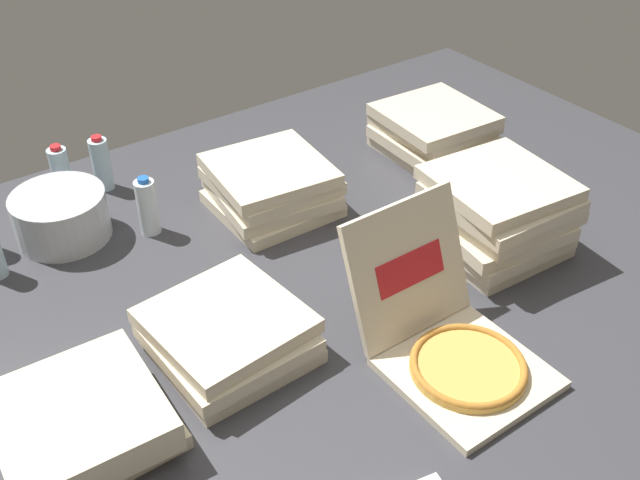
{
  "coord_description": "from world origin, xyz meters",
  "views": [
    {
      "loc": [
        -0.98,
        -1.31,
        1.41
      ],
      "look_at": [
        0.03,
        0.1,
        0.14
      ],
      "focal_mm": 41.73,
      "sensor_mm": 36.0,
      "label": 1
    }
  ],
  "objects_px": {
    "water_bottle_2": "(61,173)",
    "open_pizza_box": "(450,340)",
    "ice_bucket": "(61,216)",
    "pizza_stack_center_far": "(496,214)",
    "water_bottle_4": "(101,164)",
    "water_bottle_0": "(147,207)",
    "pizza_stack_center_near": "(271,186)",
    "pizza_stack_right_near": "(228,335)",
    "pizza_stack_right_mid": "(81,421)",
    "pizza_stack_left_near": "(434,130)"
  },
  "relations": [
    {
      "from": "water_bottle_2",
      "to": "open_pizza_box",
      "type": "bearing_deg",
      "value": -68.5
    },
    {
      "from": "open_pizza_box",
      "to": "ice_bucket",
      "type": "bearing_deg",
      "value": 118.69
    },
    {
      "from": "pizza_stack_center_far",
      "to": "water_bottle_4",
      "type": "height_order",
      "value": "pizza_stack_center_far"
    },
    {
      "from": "water_bottle_0",
      "to": "pizza_stack_center_near",
      "type": "bearing_deg",
      "value": -15.71
    },
    {
      "from": "pizza_stack_center_far",
      "to": "water_bottle_2",
      "type": "xyz_separation_m",
      "value": [
        -0.99,
        1.06,
        -0.03
      ]
    },
    {
      "from": "water_bottle_0",
      "to": "pizza_stack_center_far",
      "type": "bearing_deg",
      "value": -40.13
    },
    {
      "from": "open_pizza_box",
      "to": "pizza_stack_right_near",
      "type": "relative_size",
      "value": 1.25
    },
    {
      "from": "water_bottle_2",
      "to": "water_bottle_4",
      "type": "relative_size",
      "value": 1.0
    },
    {
      "from": "ice_bucket",
      "to": "open_pizza_box",
      "type": "bearing_deg",
      "value": -61.31
    },
    {
      "from": "pizza_stack_center_near",
      "to": "water_bottle_0",
      "type": "xyz_separation_m",
      "value": [
        -0.4,
        0.11,
        0.01
      ]
    },
    {
      "from": "ice_bucket",
      "to": "pizza_stack_center_near",
      "type": "bearing_deg",
      "value": -21.53
    },
    {
      "from": "pizza_stack_right_mid",
      "to": "pizza_stack_center_near",
      "type": "height_order",
      "value": "pizza_stack_center_near"
    },
    {
      "from": "open_pizza_box",
      "to": "pizza_stack_center_far",
      "type": "distance_m",
      "value": 0.54
    },
    {
      "from": "pizza_stack_center_near",
      "to": "water_bottle_4",
      "type": "distance_m",
      "value": 0.61
    },
    {
      "from": "pizza_stack_center_near",
      "to": "pizza_stack_left_near",
      "type": "bearing_deg",
      "value": -1.84
    },
    {
      "from": "open_pizza_box",
      "to": "water_bottle_4",
      "type": "relative_size",
      "value": 2.47
    },
    {
      "from": "pizza_stack_center_near",
      "to": "pizza_stack_center_far",
      "type": "relative_size",
      "value": 0.97
    },
    {
      "from": "open_pizza_box",
      "to": "water_bottle_4",
      "type": "xyz_separation_m",
      "value": [
        -0.39,
        1.33,
        0.02
      ]
    },
    {
      "from": "water_bottle_2",
      "to": "ice_bucket",
      "type": "bearing_deg",
      "value": -111.16
    },
    {
      "from": "pizza_stack_center_far",
      "to": "pizza_stack_left_near",
      "type": "relative_size",
      "value": 1.06
    },
    {
      "from": "open_pizza_box",
      "to": "pizza_stack_left_near",
      "type": "distance_m",
      "value": 1.12
    },
    {
      "from": "water_bottle_0",
      "to": "water_bottle_2",
      "type": "bearing_deg",
      "value": 112.74
    },
    {
      "from": "pizza_stack_left_near",
      "to": "pizza_stack_right_near",
      "type": "height_order",
      "value": "pizza_stack_left_near"
    },
    {
      "from": "pizza_stack_right_mid",
      "to": "pizza_stack_center_near",
      "type": "relative_size",
      "value": 0.96
    },
    {
      "from": "open_pizza_box",
      "to": "pizza_stack_right_near",
      "type": "height_order",
      "value": "open_pizza_box"
    },
    {
      "from": "pizza_stack_center_far",
      "to": "ice_bucket",
      "type": "bearing_deg",
      "value": 141.83
    },
    {
      "from": "pizza_stack_center_near",
      "to": "water_bottle_0",
      "type": "height_order",
      "value": "water_bottle_0"
    },
    {
      "from": "pizza_stack_center_far",
      "to": "pizza_stack_right_near",
      "type": "bearing_deg",
      "value": 175.35
    },
    {
      "from": "water_bottle_4",
      "to": "pizza_stack_left_near",
      "type": "bearing_deg",
      "value": -22.9
    },
    {
      "from": "water_bottle_2",
      "to": "pizza_stack_left_near",
      "type": "bearing_deg",
      "value": -21.35
    },
    {
      "from": "pizza_stack_right_mid",
      "to": "pizza_stack_center_near",
      "type": "bearing_deg",
      "value": 32.89
    },
    {
      "from": "pizza_stack_center_near",
      "to": "pizza_stack_left_near",
      "type": "height_order",
      "value": "same"
    },
    {
      "from": "pizza_stack_center_near",
      "to": "water_bottle_0",
      "type": "distance_m",
      "value": 0.41
    },
    {
      "from": "open_pizza_box",
      "to": "pizza_stack_right_mid",
      "type": "bearing_deg",
      "value": 160.63
    },
    {
      "from": "pizza_stack_right_mid",
      "to": "ice_bucket",
      "type": "relative_size",
      "value": 1.33
    },
    {
      "from": "water_bottle_2",
      "to": "pizza_stack_center_far",
      "type": "bearing_deg",
      "value": -47.15
    },
    {
      "from": "ice_bucket",
      "to": "pizza_stack_right_mid",
      "type": "bearing_deg",
      "value": -107.12
    },
    {
      "from": "pizza_stack_center_near",
      "to": "ice_bucket",
      "type": "xyz_separation_m",
      "value": [
        -0.63,
        0.25,
        -0.01
      ]
    },
    {
      "from": "water_bottle_0",
      "to": "water_bottle_2",
      "type": "height_order",
      "value": "same"
    },
    {
      "from": "open_pizza_box",
      "to": "water_bottle_2",
      "type": "xyz_separation_m",
      "value": [
        -0.53,
        1.35,
        0.02
      ]
    },
    {
      "from": "open_pizza_box",
      "to": "water_bottle_4",
      "type": "height_order",
      "value": "open_pizza_box"
    },
    {
      "from": "open_pizza_box",
      "to": "water_bottle_0",
      "type": "height_order",
      "value": "open_pizza_box"
    },
    {
      "from": "open_pizza_box",
      "to": "pizza_stack_center_far",
      "type": "xyz_separation_m",
      "value": [
        0.46,
        0.28,
        0.05
      ]
    },
    {
      "from": "pizza_stack_center_far",
      "to": "water_bottle_4",
      "type": "xyz_separation_m",
      "value": [
        -0.85,
        1.05,
        -0.03
      ]
    },
    {
      "from": "water_bottle_2",
      "to": "water_bottle_4",
      "type": "bearing_deg",
      "value": -7.32
    },
    {
      "from": "ice_bucket",
      "to": "water_bottle_2",
      "type": "distance_m",
      "value": 0.24
    },
    {
      "from": "open_pizza_box",
      "to": "water_bottle_4",
      "type": "distance_m",
      "value": 1.39
    },
    {
      "from": "pizza_stack_center_far",
      "to": "open_pizza_box",
      "type": "bearing_deg",
      "value": -148.19
    },
    {
      "from": "open_pizza_box",
      "to": "pizza_stack_right_near",
      "type": "xyz_separation_m",
      "value": [
        -0.45,
        0.36,
        -0.01
      ]
    },
    {
      "from": "open_pizza_box",
      "to": "pizza_stack_right_mid",
      "type": "xyz_separation_m",
      "value": [
        -0.87,
        0.31,
        -0.01
      ]
    }
  ]
}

